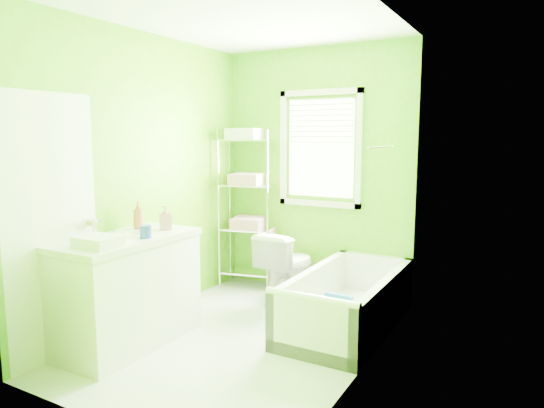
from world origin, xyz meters
The scene contains 9 objects.
ground centered at (0.00, 0.00, 0.00)m, with size 2.90×2.90×0.00m, color silver.
room_envelope centered at (0.00, 0.00, 1.55)m, with size 2.14×2.94×2.62m.
window centered at (0.05, 1.42, 1.61)m, with size 0.92×0.05×1.22m.
door centered at (-1.04, -1.00, 1.00)m, with size 0.09×0.80×2.00m.
right_wall_decor centered at (1.04, -0.02, 1.32)m, with size 0.04×1.48×1.17m.
bathtub centered at (0.67, 0.62, 0.17)m, with size 0.75×1.61×0.52m.
toilet centered at (-0.12, 1.01, 0.36)m, with size 0.41×0.71×0.73m, color white.
vanity centered at (-0.76, -0.56, 0.47)m, with size 0.61×1.18×1.13m.
wire_shelf_unit centered at (-0.73, 1.26, 1.08)m, with size 0.65×0.54×1.77m.
Camera 1 is at (2.10, -3.28, 1.68)m, focal length 32.00 mm.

